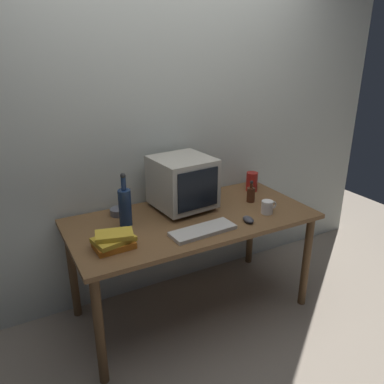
{
  "coord_description": "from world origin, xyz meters",
  "views": [
    {
      "loc": [
        -1.12,
        -2.07,
        1.83
      ],
      "look_at": [
        0.0,
        0.0,
        0.93
      ],
      "focal_mm": 35.9,
      "sensor_mm": 36.0,
      "label": 1
    }
  ],
  "objects_px": {
    "bottle_tall": "(125,206)",
    "bottle_short": "(251,194)",
    "metal_canister": "(252,182)",
    "computer_mouse": "(248,219)",
    "cd_spindle": "(119,212)",
    "crt_monitor": "(182,183)",
    "mug": "(267,207)",
    "book_stack": "(114,241)",
    "keyboard": "(203,230)"
  },
  "relations": [
    {
      "from": "cd_spindle",
      "to": "metal_canister",
      "type": "distance_m",
      "value": 1.07
    },
    {
      "from": "mug",
      "to": "cd_spindle",
      "type": "distance_m",
      "value": 1.02
    },
    {
      "from": "computer_mouse",
      "to": "cd_spindle",
      "type": "xyz_separation_m",
      "value": [
        -0.71,
        0.51,
        0.0
      ]
    },
    {
      "from": "bottle_tall",
      "to": "bottle_short",
      "type": "bearing_deg",
      "value": -3.71
    },
    {
      "from": "computer_mouse",
      "to": "bottle_tall",
      "type": "distance_m",
      "value": 0.8
    },
    {
      "from": "computer_mouse",
      "to": "metal_canister",
      "type": "height_order",
      "value": "metal_canister"
    },
    {
      "from": "crt_monitor",
      "to": "computer_mouse",
      "type": "distance_m",
      "value": 0.52
    },
    {
      "from": "book_stack",
      "to": "metal_canister",
      "type": "distance_m",
      "value": 1.29
    },
    {
      "from": "crt_monitor",
      "to": "bottle_short",
      "type": "relative_size",
      "value": 2.55
    },
    {
      "from": "bottle_tall",
      "to": "book_stack",
      "type": "xyz_separation_m",
      "value": [
        -0.16,
        -0.25,
        -0.09
      ]
    },
    {
      "from": "bottle_tall",
      "to": "mug",
      "type": "distance_m",
      "value": 0.96
    },
    {
      "from": "book_stack",
      "to": "cd_spindle",
      "type": "height_order",
      "value": "book_stack"
    },
    {
      "from": "keyboard",
      "to": "mug",
      "type": "distance_m",
      "value": 0.54
    },
    {
      "from": "keyboard",
      "to": "computer_mouse",
      "type": "height_order",
      "value": "computer_mouse"
    },
    {
      "from": "metal_canister",
      "to": "bottle_short",
      "type": "bearing_deg",
      "value": -128.07
    },
    {
      "from": "computer_mouse",
      "to": "mug",
      "type": "height_order",
      "value": "mug"
    },
    {
      "from": "keyboard",
      "to": "mug",
      "type": "relative_size",
      "value": 3.5
    },
    {
      "from": "bottle_tall",
      "to": "cd_spindle",
      "type": "bearing_deg",
      "value": 86.43
    },
    {
      "from": "bottle_short",
      "to": "cd_spindle",
      "type": "bearing_deg",
      "value": 165.67
    },
    {
      "from": "crt_monitor",
      "to": "computer_mouse",
      "type": "xyz_separation_m",
      "value": [
        0.27,
        -0.4,
        -0.17
      ]
    },
    {
      "from": "bottle_tall",
      "to": "mug",
      "type": "bearing_deg",
      "value": -17.15
    },
    {
      "from": "bottle_short",
      "to": "metal_canister",
      "type": "height_order",
      "value": "bottle_short"
    },
    {
      "from": "cd_spindle",
      "to": "book_stack",
      "type": "bearing_deg",
      "value": -111.69
    },
    {
      "from": "crt_monitor",
      "to": "bottle_short",
      "type": "xyz_separation_m",
      "value": [
        0.5,
        -0.13,
        -0.13
      ]
    },
    {
      "from": "mug",
      "to": "crt_monitor",
      "type": "bearing_deg",
      "value": 143.49
    },
    {
      "from": "book_stack",
      "to": "cd_spindle",
      "type": "xyz_separation_m",
      "value": [
        0.17,
        0.42,
        -0.02
      ]
    },
    {
      "from": "keyboard",
      "to": "book_stack",
      "type": "relative_size",
      "value": 1.7
    },
    {
      "from": "computer_mouse",
      "to": "crt_monitor",
      "type": "bearing_deg",
      "value": 132.97
    },
    {
      "from": "computer_mouse",
      "to": "bottle_tall",
      "type": "relative_size",
      "value": 0.28
    },
    {
      "from": "computer_mouse",
      "to": "bottle_short",
      "type": "height_order",
      "value": "bottle_short"
    },
    {
      "from": "computer_mouse",
      "to": "keyboard",
      "type": "bearing_deg",
      "value": -173.62
    },
    {
      "from": "bottle_tall",
      "to": "mug",
      "type": "relative_size",
      "value": 2.93
    },
    {
      "from": "keyboard",
      "to": "metal_canister",
      "type": "bearing_deg",
      "value": 29.06
    },
    {
      "from": "keyboard",
      "to": "cd_spindle",
      "type": "bearing_deg",
      "value": 123.37
    },
    {
      "from": "crt_monitor",
      "to": "keyboard",
      "type": "bearing_deg",
      "value": -98.66
    },
    {
      "from": "bottle_tall",
      "to": "bottle_short",
      "type": "distance_m",
      "value": 0.94
    },
    {
      "from": "metal_canister",
      "to": "computer_mouse",
      "type": "bearing_deg",
      "value": -128.58
    },
    {
      "from": "bottle_tall",
      "to": "bottle_short",
      "type": "xyz_separation_m",
      "value": [
        0.94,
        -0.06,
        -0.07
      ]
    },
    {
      "from": "computer_mouse",
      "to": "book_stack",
      "type": "bearing_deg",
      "value": -177.03
    },
    {
      "from": "crt_monitor",
      "to": "bottle_short",
      "type": "bearing_deg",
      "value": -14.51
    },
    {
      "from": "bottle_short",
      "to": "book_stack",
      "type": "height_order",
      "value": "bottle_short"
    },
    {
      "from": "book_stack",
      "to": "mug",
      "type": "relative_size",
      "value": 2.06
    },
    {
      "from": "crt_monitor",
      "to": "bottle_tall",
      "type": "xyz_separation_m",
      "value": [
        -0.44,
        -0.07,
        -0.06
      ]
    },
    {
      "from": "mug",
      "to": "cd_spindle",
      "type": "bearing_deg",
      "value": 153.11
    },
    {
      "from": "book_stack",
      "to": "mug",
      "type": "height_order",
      "value": "book_stack"
    },
    {
      "from": "crt_monitor",
      "to": "mug",
      "type": "bearing_deg",
      "value": -36.51
    },
    {
      "from": "bottle_short",
      "to": "metal_canister",
      "type": "xyz_separation_m",
      "value": [
        0.14,
        0.18,
        0.01
      ]
    },
    {
      "from": "keyboard",
      "to": "bottle_tall",
      "type": "height_order",
      "value": "bottle_tall"
    },
    {
      "from": "keyboard",
      "to": "bottle_short",
      "type": "height_order",
      "value": "bottle_short"
    },
    {
      "from": "book_stack",
      "to": "mug",
      "type": "distance_m",
      "value": 1.07
    }
  ]
}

